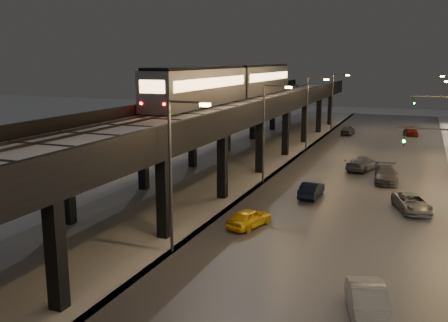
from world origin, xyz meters
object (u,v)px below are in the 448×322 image
(subway_train, at_px, (234,82))
(car_taxi, at_px, (249,219))
(car_onc_dark, at_px, (412,204))
(car_onc_silver, at_px, (368,305))
(car_onc_red, at_px, (411,131))
(car_near_white, at_px, (311,190))
(car_far_white, at_px, (348,130))
(car_onc_white, at_px, (386,175))
(car_mid_dark, at_px, (362,164))

(subway_train, relative_size, car_taxi, 10.34)
(car_onc_dark, bearing_deg, car_onc_silver, -112.69)
(subway_train, bearing_deg, car_onc_dark, -40.10)
(car_taxi, bearing_deg, car_onc_red, -84.36)
(car_near_white, bearing_deg, car_onc_red, -97.80)
(car_onc_dark, bearing_deg, car_far_white, 86.74)
(car_near_white, xyz_separation_m, car_far_white, (-2.19, 36.46, 0.03))
(car_near_white, bearing_deg, car_onc_dark, 174.20)
(car_onc_white, height_order, car_onc_red, car_onc_white)
(car_onc_red, bearing_deg, car_far_white, -172.96)
(car_taxi, distance_m, car_onc_red, 48.98)
(car_mid_dark, bearing_deg, car_far_white, -62.19)
(subway_train, relative_size, car_onc_silver, 8.74)
(car_mid_dark, height_order, car_far_white, car_mid_dark)
(car_onc_dark, height_order, car_onc_red, car_onc_red)
(car_taxi, xyz_separation_m, car_far_white, (0.17, 45.39, 0.03))
(car_taxi, relative_size, car_onc_silver, 0.85)
(car_mid_dark, relative_size, car_far_white, 1.24)
(car_onc_dark, xyz_separation_m, car_onc_red, (-1.10, 40.26, 0.06))
(car_near_white, distance_m, car_onc_white, 9.31)
(car_taxi, height_order, car_near_white, car_near_white)
(car_onc_silver, distance_m, car_onc_dark, 17.62)
(car_far_white, distance_m, car_onc_silver, 55.74)
(car_near_white, height_order, car_onc_white, car_onc_white)
(car_mid_dark, distance_m, car_onc_dark, 14.04)
(car_taxi, relative_size, car_mid_dark, 0.77)
(car_onc_red, bearing_deg, car_taxi, -110.80)
(car_onc_silver, height_order, car_onc_white, car_onc_silver)
(subway_train, distance_m, car_onc_white, 21.76)
(subway_train, xyz_separation_m, car_onc_white, (18.30, -8.80, -7.81))
(car_taxi, height_order, car_onc_dark, car_taxi)
(car_mid_dark, bearing_deg, car_onc_white, 137.38)
(car_far_white, height_order, car_onc_red, car_onc_red)
(car_mid_dark, bearing_deg, car_onc_silver, 113.38)
(car_onc_silver, distance_m, car_onc_red, 57.82)
(car_far_white, bearing_deg, car_onc_white, 108.41)
(subway_train, bearing_deg, car_onc_silver, -61.07)
(car_taxi, height_order, car_mid_dark, car_mid_dark)
(car_taxi, relative_size, car_onc_white, 0.74)
(car_mid_dark, xyz_separation_m, car_onc_silver, (3.70, -30.64, 0.02))
(subway_train, relative_size, car_onc_white, 7.70)
(car_taxi, height_order, car_onc_red, car_onc_red)
(car_near_white, relative_size, car_mid_dark, 0.80)
(car_taxi, relative_size, car_far_white, 0.95)
(subway_train, bearing_deg, car_mid_dark, -15.70)
(car_near_white, height_order, car_onc_silver, car_onc_silver)
(subway_train, distance_m, car_mid_dark, 18.07)
(car_onc_white, relative_size, car_onc_red, 1.23)
(subway_train, distance_m, car_taxi, 28.61)
(subway_train, xyz_separation_m, car_near_white, (12.97, -16.44, -7.89))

